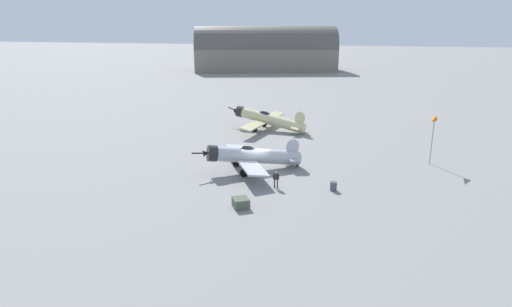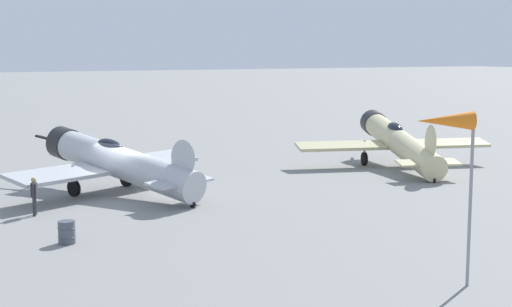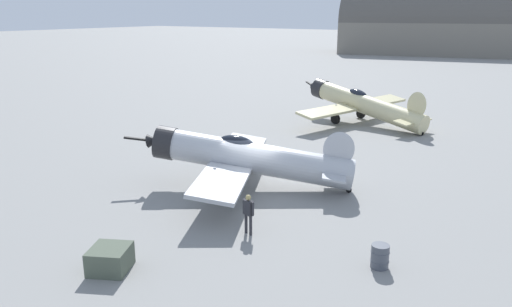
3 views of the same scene
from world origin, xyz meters
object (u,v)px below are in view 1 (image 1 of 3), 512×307
Objects in this scene: fuel_drum at (333,186)px; airplane_mid_apron at (268,119)px; windsock_mast at (433,122)px; ground_crew_mechanic at (276,178)px; equipment_crate at (241,203)px; airplane_foreground at (251,156)px.

airplane_mid_apron is at bearing 113.65° from fuel_drum.
windsock_mast is (19.30, -12.38, 3.19)m from airplane_mid_apron.
airplane_mid_apron is 23.45m from fuel_drum.
ground_crew_mechanic is 0.94× the size of equipment_crate.
airplane_mid_apron is 26.80m from equipment_crate.
windsock_mast is at bearing 169.36° from airplane_foreground.
airplane_foreground is 17.31m from airplane_mid_apron.
airplane_mid_apron is at bearing 93.86° from equipment_crate.
airplane_mid_apron reaches higher than equipment_crate.
airplane_foreground is 9.55m from equipment_crate.
airplane_mid_apron reaches higher than fuel_drum.
windsock_mast is at bearing 42.53° from fuel_drum.
fuel_drum is (9.40, -21.46, -1.15)m from airplane_mid_apron.
ground_crew_mechanic is at bearing 65.38° from equipment_crate.
equipment_crate is at bearing -145.29° from fuel_drum.
equipment_crate is 2.10× the size of fuel_drum.
airplane_foreground is 0.89× the size of airplane_mid_apron.
windsock_mast is at bearing 162.05° from airplane_mid_apron.
fuel_drum reaches higher than equipment_crate.
windsock_mast is (18.39, 4.91, 3.18)m from airplane_foreground.
equipment_crate is 9.24m from fuel_drum.
fuel_drum is (5.30, 0.26, -0.58)m from ground_crew_mechanic.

